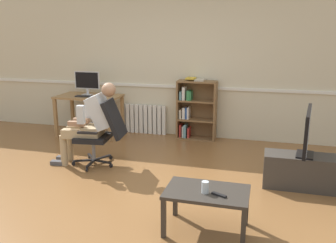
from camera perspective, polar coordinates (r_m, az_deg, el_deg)
ground_plane at (r=4.50m, az=-4.80°, el=-11.13°), size 18.00×18.00×0.00m
back_wall at (r=6.65m, az=2.91°, el=9.19°), size 12.00×0.13×2.70m
computer_desk at (r=6.87m, az=-12.38°, el=3.14°), size 1.15×0.68×0.76m
imac_monitor at (r=6.91m, az=-12.67°, el=6.23°), size 0.50×0.14×0.44m
keyboard at (r=6.71m, az=-12.75°, el=3.90°), size 0.42×0.12×0.02m
computer_mouse at (r=6.62m, az=-10.71°, el=3.91°), size 0.06×0.10×0.03m
bookshelf at (r=6.53m, az=4.15°, el=1.86°), size 0.70×0.29×1.11m
radiator at (r=6.93m, az=-3.86°, el=0.40°), size 0.89×0.08×0.55m
office_chair at (r=5.28m, az=-10.30°, el=-1.40°), size 0.79×0.63×0.98m
person_seated at (r=5.31m, az=-12.19°, el=0.00°), size 1.00×0.43×1.22m
tv_stand at (r=4.85m, az=20.59°, el=-7.40°), size 0.96×0.37×0.43m
tv_screen at (r=4.69m, az=21.15°, el=-1.52°), size 0.24×0.86×0.58m
coffee_table at (r=3.57m, az=6.16°, el=-11.61°), size 0.80×0.51×0.43m
drinking_glass at (r=3.47m, az=5.89°, el=-10.29°), size 0.07×0.07×0.11m
spare_remote at (r=3.45m, az=8.07°, el=-11.40°), size 0.15×0.09×0.02m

